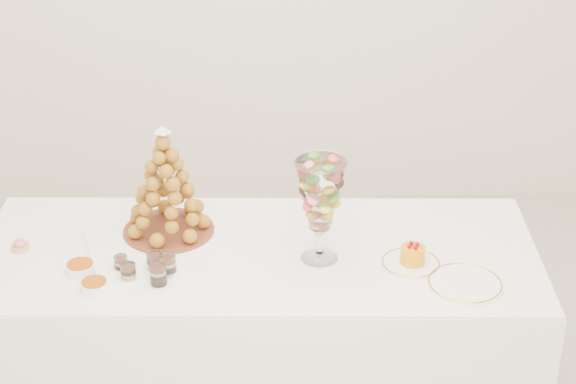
{
  "coord_description": "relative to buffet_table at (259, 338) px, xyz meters",
  "views": [
    {
      "loc": [
        -0.09,
        -2.64,
        2.5
      ],
      "look_at": [
        0.02,
        0.22,
        0.99
      ],
      "focal_mm": 60.0,
      "sensor_mm": 36.0,
      "label": 1
    }
  ],
  "objects": [
    {
      "name": "lace_tray",
      "position": [
        -0.32,
        0.03,
        0.38
      ],
      "size": [
        0.62,
        0.53,
        0.02
      ],
      "primitive_type": "cube",
      "rotation": [
        0.0,
        0.0,
        0.28
      ],
      "color": "white",
      "rests_on": "buffet_table"
    },
    {
      "name": "verrine_d",
      "position": [
        -0.43,
        -0.18,
        0.41
      ],
      "size": [
        0.06,
        0.06,
        0.07
      ],
      "primitive_type": "cylinder",
      "rotation": [
        0.0,
        0.0,
        -0.11
      ],
      "color": "white",
      "rests_on": "buffet_table"
    },
    {
      "name": "verrine_a",
      "position": [
        -0.46,
        -0.12,
        0.4
      ],
      "size": [
        0.06,
        0.06,
        0.06
      ],
      "primitive_type": "cylinder",
      "rotation": [
        0.0,
        0.0,
        -0.32
      ],
      "color": "white",
      "rests_on": "buffet_table"
    },
    {
      "name": "croquembouche",
      "position": [
        -0.32,
        0.12,
        0.59
      ],
      "size": [
        0.33,
        0.33,
        0.41
      ],
      "rotation": [
        0.0,
        0.0,
        0.13
      ],
      "color": "brown",
      "rests_on": "lace_tray"
    },
    {
      "name": "macaron_vase",
      "position": [
        0.21,
        -0.05,
        0.61
      ],
      "size": [
        0.17,
        0.17,
        0.37
      ],
      "color": "white",
      "rests_on": "buffet_table"
    },
    {
      "name": "verrine_c",
      "position": [
        -0.3,
        -0.14,
        0.41
      ],
      "size": [
        0.06,
        0.06,
        0.08
      ],
      "primitive_type": "cylinder",
      "rotation": [
        0.0,
        0.0,
        0.04
      ],
      "color": "white",
      "rests_on": "buffet_table"
    },
    {
      "name": "verrine_e",
      "position": [
        -0.33,
        -0.19,
        0.41
      ],
      "size": [
        0.07,
        0.07,
        0.07
      ],
      "primitive_type": "cylinder",
      "rotation": [
        0.0,
        0.0,
        0.25
      ],
      "color": "white",
      "rests_on": "buffet_table"
    },
    {
      "name": "buffet_table",
      "position": [
        0.0,
        0.0,
        0.0
      ],
      "size": [
        2.0,
        0.88,
        0.75
      ],
      "rotation": [
        0.0,
        0.0,
        -0.05
      ],
      "color": "white",
      "rests_on": "ground"
    },
    {
      "name": "spare_plate",
      "position": [
        0.68,
        -0.24,
        0.38
      ],
      "size": [
        0.25,
        0.25,
        0.01
      ],
      "primitive_type": "cylinder",
      "color": "white",
      "rests_on": "buffet_table"
    },
    {
      "name": "mousse_cake",
      "position": [
        0.53,
        -0.11,
        0.41
      ],
      "size": [
        0.09,
        0.09,
        0.07
      ],
      "color": "orange",
      "rests_on": "cake_plate"
    },
    {
      "name": "ramekin_front",
      "position": [
        -0.54,
        -0.22,
        0.39
      ],
      "size": [
        0.09,
        0.09,
        0.03
      ],
      "primitive_type": "cylinder",
      "color": "white",
      "rests_on": "buffet_table"
    },
    {
      "name": "verrine_b",
      "position": [
        -0.34,
        -0.13,
        0.41
      ],
      "size": [
        0.07,
        0.07,
        0.08
      ],
      "primitive_type": "cylinder",
      "rotation": [
        0.0,
        0.0,
        -0.29
      ],
      "color": "white",
      "rests_on": "buffet_table"
    },
    {
      "name": "pink_tart",
      "position": [
        -0.83,
        0.05,
        0.39
      ],
      "size": [
        0.06,
        0.06,
        0.04
      ],
      "color": "tan",
      "rests_on": "buffet_table"
    },
    {
      "name": "cake_plate",
      "position": [
        0.52,
        -0.11,
        0.38
      ],
      "size": [
        0.2,
        0.2,
        0.01
      ],
      "primitive_type": "cylinder",
      "color": "white",
      "rests_on": "buffet_table"
    },
    {
      "name": "ramekin_back",
      "position": [
        -0.6,
        -0.11,
        0.39
      ],
      "size": [
        0.1,
        0.1,
        0.03
      ],
      "primitive_type": "cylinder",
      "color": "white",
      "rests_on": "buffet_table"
    }
  ]
}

